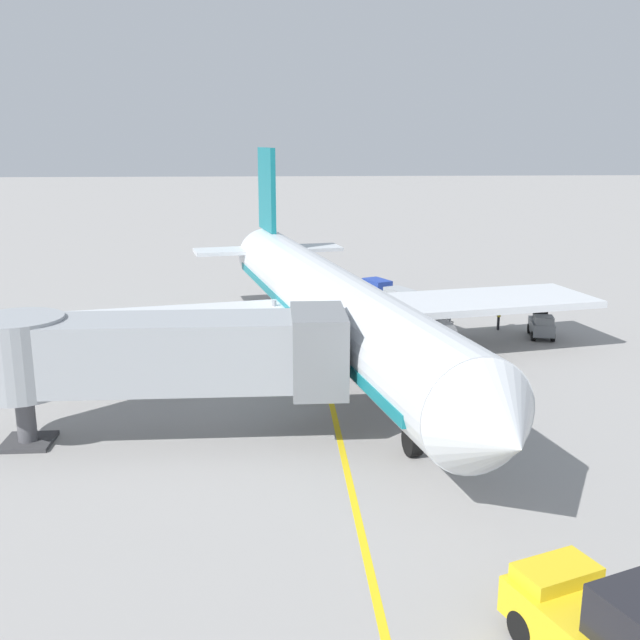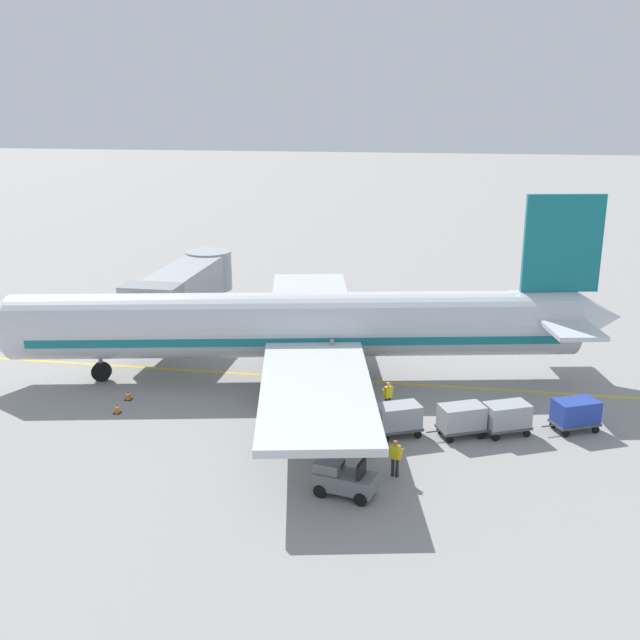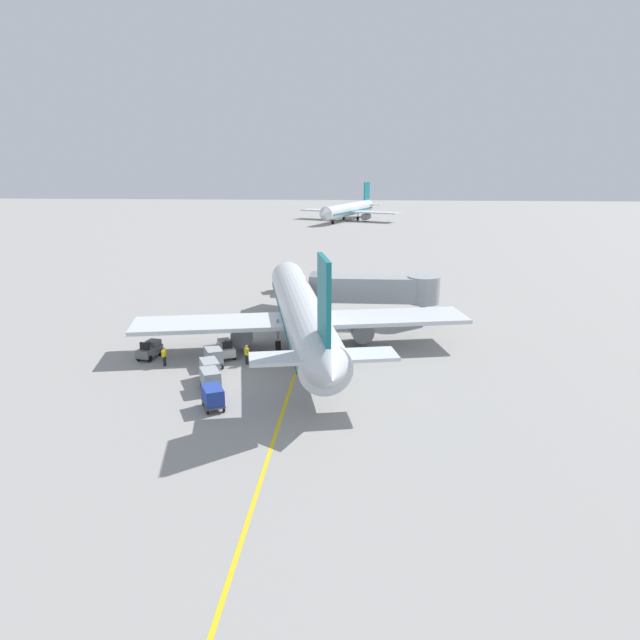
% 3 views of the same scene
% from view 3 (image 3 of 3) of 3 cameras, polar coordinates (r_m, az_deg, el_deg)
% --- Properties ---
extents(ground_plane, '(400.00, 400.00, 0.00)m').
position_cam_3_polar(ground_plane, '(56.60, -1.38, -1.91)').
color(ground_plane, gray).
extents(gate_lead_in_line, '(0.24, 80.00, 0.01)m').
position_cam_3_polar(gate_lead_in_line, '(56.60, -1.38, -1.91)').
color(gate_lead_in_line, gold).
rests_on(gate_lead_in_line, ground).
extents(parked_airliner, '(30.43, 37.12, 10.63)m').
position_cam_3_polar(parked_airliner, '(53.92, -1.78, 0.73)').
color(parked_airliner, silver).
rests_on(parked_airliner, ground).
extents(jet_bridge, '(13.63, 3.50, 4.98)m').
position_cam_3_polar(jet_bridge, '(62.65, 5.21, 2.98)').
color(jet_bridge, '#93999E').
rests_on(jet_bridge, ground).
extents(pushback_tractor, '(3.60, 4.89, 2.40)m').
position_cam_3_polar(pushback_tractor, '(76.80, -3.30, 3.50)').
color(pushback_tractor, gold).
rests_on(pushback_tractor, ground).
extents(baggage_tug_lead, '(2.15, 2.77, 1.62)m').
position_cam_3_polar(baggage_tug_lead, '(52.19, -9.07, -2.78)').
color(baggage_tug_lead, silver).
rests_on(baggage_tug_lead, ground).
extents(baggage_tug_trailing, '(1.74, 2.70, 1.62)m').
position_cam_3_polar(baggage_tug_trailing, '(53.37, -16.06, -2.79)').
color(baggage_tug_trailing, slate).
rests_on(baggage_tug_trailing, ground).
extents(baggage_cart_front, '(2.12, 2.91, 1.58)m').
position_cam_3_polar(baggage_cart_front, '(49.90, -10.22, -3.40)').
color(baggage_cart_front, '#4C4C51').
rests_on(baggage_cart_front, ground).
extents(baggage_cart_second_in_train, '(2.12, 2.91, 1.58)m').
position_cam_3_polar(baggage_cart_second_in_train, '(47.05, -10.59, -4.58)').
color(baggage_cart_second_in_train, '#4C4C51').
rests_on(baggage_cart_second_in_train, ground).
extents(baggage_cart_third_in_train, '(2.12, 2.91, 1.58)m').
position_cam_3_polar(baggage_cart_third_in_train, '(44.95, -10.52, -5.53)').
color(baggage_cart_third_in_train, '#4C4C51').
rests_on(baggage_cart_third_in_train, ground).
extents(baggage_cart_tail_end, '(2.12, 2.91, 1.58)m').
position_cam_3_polar(baggage_cart_tail_end, '(41.70, -10.29, -7.20)').
color(baggage_cart_tail_end, '#4C4C51').
rests_on(baggage_cart_tail_end, ground).
extents(ground_crew_wing_walker, '(0.33, 0.72, 1.69)m').
position_cam_3_polar(ground_crew_wing_walker, '(50.89, -14.79, -3.29)').
color(ground_crew_wing_walker, '#232328').
rests_on(ground_crew_wing_walker, ground).
extents(ground_crew_loader, '(0.53, 0.61, 1.69)m').
position_cam_3_polar(ground_crew_loader, '(49.99, -7.07, -3.23)').
color(ground_crew_loader, '#232328').
rests_on(ground_crew_loader, ground).
extents(safety_cone_nose_left, '(0.36, 0.36, 0.59)m').
position_cam_3_polar(safety_cone_nose_left, '(63.61, -6.90, 0.19)').
color(safety_cone_nose_left, black).
rests_on(safety_cone_nose_left, ground).
extents(safety_cone_nose_right, '(0.36, 0.36, 0.59)m').
position_cam_3_polar(safety_cone_nose_right, '(63.46, -5.28, 0.20)').
color(safety_cone_nose_right, black).
rests_on(safety_cone_nose_right, ground).
extents(distant_taxiing_airliner, '(28.36, 34.11, 10.10)m').
position_cam_3_polar(distant_taxiing_airliner, '(168.66, 2.78, 10.58)').
color(distant_taxiing_airliner, silver).
rests_on(distant_taxiing_airliner, ground).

